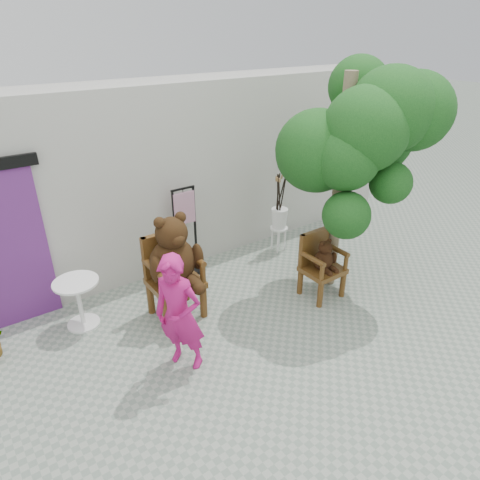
{
  "coord_description": "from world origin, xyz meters",
  "views": [
    {
      "loc": [
        -3.27,
        -3.22,
        3.74
      ],
      "look_at": [
        -0.06,
        1.3,
        0.95
      ],
      "focal_mm": 32.0,
      "sensor_mm": 36.0,
      "label": 1
    }
  ],
  "objects": [
    {
      "name": "person",
      "position": [
        -1.54,
        0.4,
        0.8
      ],
      "size": [
        0.65,
        0.7,
        1.6
      ],
      "primitive_type": "imported",
      "rotation": [
        0.0,
        0.0,
        -0.96
      ],
      "color": "#B7166B",
      "rests_on": "ground"
    },
    {
      "name": "chair_small",
      "position": [
        0.96,
        0.63,
        0.59
      ],
      "size": [
        0.57,
        0.53,
        1.01
      ],
      "color": "#45290E",
      "rests_on": "ground"
    },
    {
      "name": "stool_bucket",
      "position": [
        1.39,
        2.11,
        0.64
      ],
      "size": [
        0.32,
        0.32,
        1.45
      ],
      "rotation": [
        0.0,
        0.0,
        -0.01
      ],
      "color": "white",
      "rests_on": "ground"
    },
    {
      "name": "chair_big",
      "position": [
        -1.08,
        1.43,
        0.87
      ],
      "size": [
        0.77,
        0.82,
        1.56
      ],
      "color": "#45290E",
      "rests_on": "ground"
    },
    {
      "name": "display_stand",
      "position": [
        -0.39,
        2.35,
        0.58
      ],
      "size": [
        0.46,
        0.36,
        1.51
      ],
      "rotation": [
        0.0,
        0.0,
        -0.02
      ],
      "color": "black",
      "rests_on": "ground"
    },
    {
      "name": "tree",
      "position": [
        1.49,
        0.53,
        2.46
      ],
      "size": [
        2.19,
        1.95,
        3.38
      ],
      "rotation": [
        0.0,
        0.0,
        0.09
      ],
      "color": "brown",
      "rests_on": "ground"
    },
    {
      "name": "back_wall",
      "position": [
        0.0,
        3.1,
        1.5
      ],
      "size": [
        9.0,
        1.0,
        3.0
      ],
      "primitive_type": "cube",
      "color": "#B9B7AD",
      "rests_on": "ground"
    },
    {
      "name": "ground_plane",
      "position": [
        0.0,
        0.0,
        0.0
      ],
      "size": [
        60.0,
        60.0,
        0.0
      ],
      "primitive_type": "plane",
      "color": "gray",
      "rests_on": "ground"
    },
    {
      "name": "cafe_table",
      "position": [
        -2.26,
        1.97,
        0.44
      ],
      "size": [
        0.6,
        0.6,
        0.7
      ],
      "rotation": [
        0.0,
        0.0,
        0.17
      ],
      "color": "white",
      "rests_on": "ground"
    }
  ]
}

